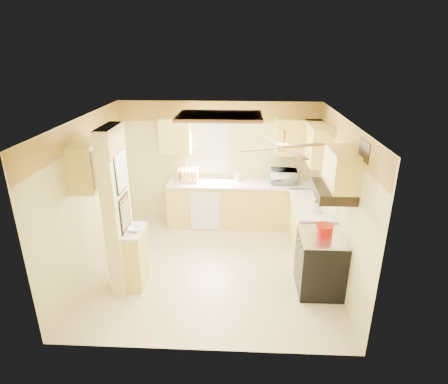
# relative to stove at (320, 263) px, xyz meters

# --- Properties ---
(floor) EXTENTS (4.00, 4.00, 0.00)m
(floor) POSITION_rel_stove_xyz_m (-1.67, 0.55, -0.46)
(floor) COLOR #CEBA8F
(floor) RESTS_ON ground
(ceiling) EXTENTS (4.00, 4.00, 0.00)m
(ceiling) POSITION_rel_stove_xyz_m (-1.67, 0.55, 2.04)
(ceiling) COLOR white
(ceiling) RESTS_ON wall_back
(wall_back) EXTENTS (4.00, 0.00, 4.00)m
(wall_back) POSITION_rel_stove_xyz_m (-1.67, 2.45, 0.79)
(wall_back) COLOR #DCCF86
(wall_back) RESTS_ON floor
(wall_front) EXTENTS (4.00, 0.00, 4.00)m
(wall_front) POSITION_rel_stove_xyz_m (-1.67, -1.35, 0.79)
(wall_front) COLOR #DCCF86
(wall_front) RESTS_ON floor
(wall_left) EXTENTS (0.00, 3.80, 3.80)m
(wall_left) POSITION_rel_stove_xyz_m (-3.67, 0.55, 0.79)
(wall_left) COLOR #DCCF86
(wall_left) RESTS_ON floor
(wall_right) EXTENTS (0.00, 3.80, 3.80)m
(wall_right) POSITION_rel_stove_xyz_m (0.33, 0.55, 0.79)
(wall_right) COLOR #DCCF86
(wall_right) RESTS_ON floor
(wallpaper_border) EXTENTS (4.00, 0.02, 0.40)m
(wallpaper_border) POSITION_rel_stove_xyz_m (-1.67, 2.43, 1.84)
(wallpaper_border) COLOR #ECBA45
(wallpaper_border) RESTS_ON wall_back
(partition_column) EXTENTS (0.20, 0.70, 2.50)m
(partition_column) POSITION_rel_stove_xyz_m (-3.02, 0.00, 0.79)
(partition_column) COLOR #DCCF86
(partition_column) RESTS_ON floor
(partition_ledge) EXTENTS (0.25, 0.55, 0.90)m
(partition_ledge) POSITION_rel_stove_xyz_m (-2.80, 0.00, -0.01)
(partition_ledge) COLOR #E5D15A
(partition_ledge) RESTS_ON floor
(ledge_top) EXTENTS (0.28, 0.58, 0.04)m
(ledge_top) POSITION_rel_stove_xyz_m (-2.80, 0.00, 0.46)
(ledge_top) COLOR white
(ledge_top) RESTS_ON partition_ledge
(lower_cabinets_back) EXTENTS (3.00, 0.60, 0.90)m
(lower_cabinets_back) POSITION_rel_stove_xyz_m (-1.17, 2.15, -0.01)
(lower_cabinets_back) COLOR #E5D15A
(lower_cabinets_back) RESTS_ON floor
(lower_cabinets_right) EXTENTS (0.60, 1.40, 0.90)m
(lower_cabinets_right) POSITION_rel_stove_xyz_m (0.03, 1.15, -0.01)
(lower_cabinets_right) COLOR #E5D15A
(lower_cabinets_right) RESTS_ON floor
(countertop_back) EXTENTS (3.04, 0.64, 0.04)m
(countertop_back) POSITION_rel_stove_xyz_m (-1.17, 2.14, 0.46)
(countertop_back) COLOR white
(countertop_back) RESTS_ON lower_cabinets_back
(countertop_right) EXTENTS (0.64, 1.44, 0.04)m
(countertop_right) POSITION_rel_stove_xyz_m (0.02, 1.15, 0.46)
(countertop_right) COLOR white
(countertop_right) RESTS_ON lower_cabinets_right
(dishwasher_panel) EXTENTS (0.58, 0.02, 0.80)m
(dishwasher_panel) POSITION_rel_stove_xyz_m (-1.92, 1.84, -0.03)
(dishwasher_panel) COLOR white
(dishwasher_panel) RESTS_ON lower_cabinets_back
(window) EXTENTS (0.92, 0.02, 1.02)m
(window) POSITION_rel_stove_xyz_m (-1.92, 2.44, 1.09)
(window) COLOR white
(window) RESTS_ON wall_back
(upper_cab_back_left) EXTENTS (0.60, 0.35, 0.70)m
(upper_cab_back_left) POSITION_rel_stove_xyz_m (-2.52, 2.27, 1.39)
(upper_cab_back_left) COLOR #E5D15A
(upper_cab_back_left) RESTS_ON wall_back
(upper_cab_back_right) EXTENTS (0.90, 0.35, 0.70)m
(upper_cab_back_right) POSITION_rel_stove_xyz_m (-0.12, 2.27, 1.39)
(upper_cab_back_right) COLOR #E5D15A
(upper_cab_back_right) RESTS_ON wall_back
(upper_cab_right) EXTENTS (0.35, 1.00, 0.70)m
(upper_cab_right) POSITION_rel_stove_xyz_m (0.16, 1.80, 1.39)
(upper_cab_right) COLOR #E5D15A
(upper_cab_right) RESTS_ON wall_right
(upper_cab_left_wall) EXTENTS (0.35, 0.75, 0.70)m
(upper_cab_left_wall) POSITION_rel_stove_xyz_m (-3.49, 0.30, 1.39)
(upper_cab_left_wall) COLOR #E5D15A
(upper_cab_left_wall) RESTS_ON wall_left
(upper_cab_over_stove) EXTENTS (0.35, 0.76, 0.52)m
(upper_cab_over_stove) POSITION_rel_stove_xyz_m (0.16, 0.00, 1.49)
(upper_cab_over_stove) COLOR #E5D15A
(upper_cab_over_stove) RESTS_ON wall_right
(stove) EXTENTS (0.68, 0.77, 0.92)m
(stove) POSITION_rel_stove_xyz_m (0.00, 0.00, 0.00)
(stove) COLOR black
(stove) RESTS_ON floor
(range_hood) EXTENTS (0.50, 0.76, 0.14)m
(range_hood) POSITION_rel_stove_xyz_m (0.07, 0.00, 1.16)
(range_hood) COLOR black
(range_hood) RESTS_ON upper_cab_over_stove
(poster_menu) EXTENTS (0.02, 0.42, 0.57)m
(poster_menu) POSITION_rel_stove_xyz_m (-2.91, 0.00, 1.39)
(poster_menu) COLOR black
(poster_menu) RESTS_ON partition_column
(poster_nashville) EXTENTS (0.02, 0.42, 0.57)m
(poster_nashville) POSITION_rel_stove_xyz_m (-2.91, 0.00, 0.74)
(poster_nashville) COLOR black
(poster_nashville) RESTS_ON partition_column
(ceiling_light_panel) EXTENTS (1.35, 0.95, 0.06)m
(ceiling_light_panel) POSITION_rel_stove_xyz_m (-1.57, 1.05, 2.00)
(ceiling_light_panel) COLOR brown
(ceiling_light_panel) RESTS_ON ceiling
(ceiling_fan) EXTENTS (1.15, 1.15, 0.26)m
(ceiling_fan) POSITION_rel_stove_xyz_m (-0.67, -0.15, 1.83)
(ceiling_fan) COLOR gold
(ceiling_fan) RESTS_ON ceiling
(vent_grate) EXTENTS (0.02, 0.40, 0.25)m
(vent_grate) POSITION_rel_stove_xyz_m (0.31, -0.35, 1.84)
(vent_grate) COLOR black
(vent_grate) RESTS_ON wall_right
(microwave) EXTENTS (0.52, 0.35, 0.29)m
(microwave) POSITION_rel_stove_xyz_m (-0.37, 2.14, 0.62)
(microwave) COLOR white
(microwave) RESTS_ON countertop_back
(bowl) EXTENTS (0.23, 0.23, 0.05)m
(bowl) POSITION_rel_stove_xyz_m (-2.77, -0.02, 0.50)
(bowl) COLOR white
(bowl) RESTS_ON ledge_top
(dutch_oven) EXTENTS (0.26, 0.26, 0.17)m
(dutch_oven) POSITION_rel_stove_xyz_m (0.02, 0.02, 0.54)
(dutch_oven) COLOR #A20A03
(dutch_oven) RESTS_ON stove
(kettle) EXTENTS (0.15, 0.15, 0.22)m
(kettle) POSITION_rel_stove_xyz_m (0.06, 0.77, 0.58)
(kettle) COLOR silver
(kettle) RESTS_ON countertop_right
(dish_rack) EXTENTS (0.45, 0.35, 0.25)m
(dish_rack) POSITION_rel_stove_xyz_m (-2.30, 2.19, 0.57)
(dish_rack) COLOR #DBB97E
(dish_rack) RESTS_ON countertop_back
(utensil_crock) EXTENTS (0.10, 0.10, 0.20)m
(utensil_crock) POSITION_rel_stove_xyz_m (-1.28, 2.26, 0.54)
(utensil_crock) COLOR white
(utensil_crock) RESTS_ON countertop_back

